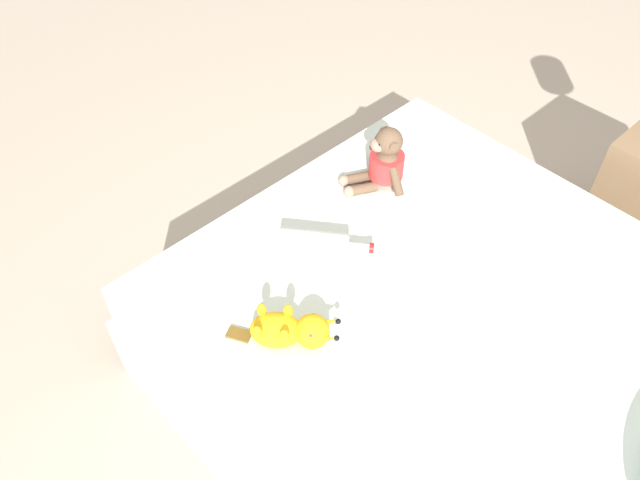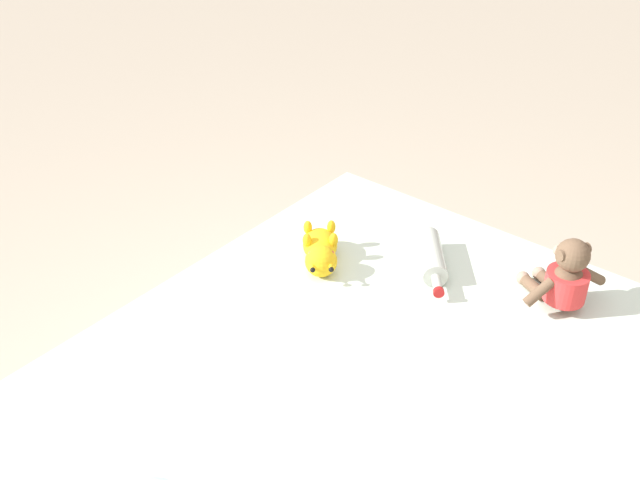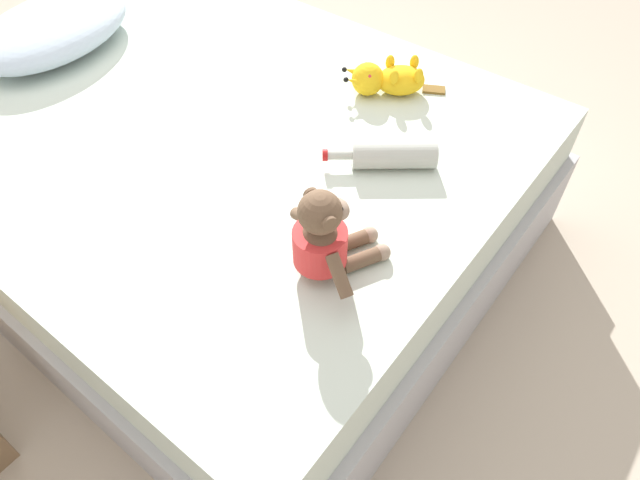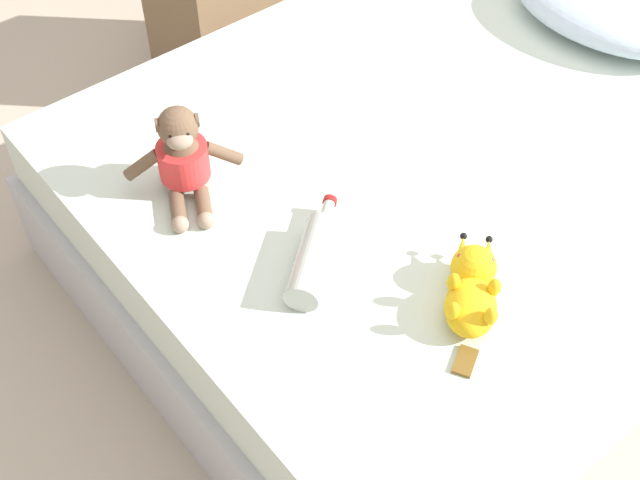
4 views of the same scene
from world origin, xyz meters
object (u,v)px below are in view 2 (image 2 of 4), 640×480
(bed, at_px, (348,465))
(glass_bottle, at_px, (432,257))
(plush_yellow_creature, at_px, (320,251))
(plush_monkey, at_px, (564,279))

(bed, height_order, glass_bottle, glass_bottle)
(plush_yellow_creature, bearing_deg, plush_monkey, -157.64)
(bed, relative_size, plush_yellow_creature, 6.91)
(bed, bearing_deg, glass_bottle, -76.40)
(plush_monkey, distance_m, plush_yellow_creature, 0.73)
(plush_monkey, xyz_separation_m, plush_yellow_creature, (0.68, 0.28, -0.05))
(plush_monkey, relative_size, plush_yellow_creature, 0.95)
(plush_monkey, relative_size, glass_bottle, 0.99)
(bed, relative_size, plush_monkey, 7.29)
(glass_bottle, bearing_deg, plush_monkey, -169.13)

